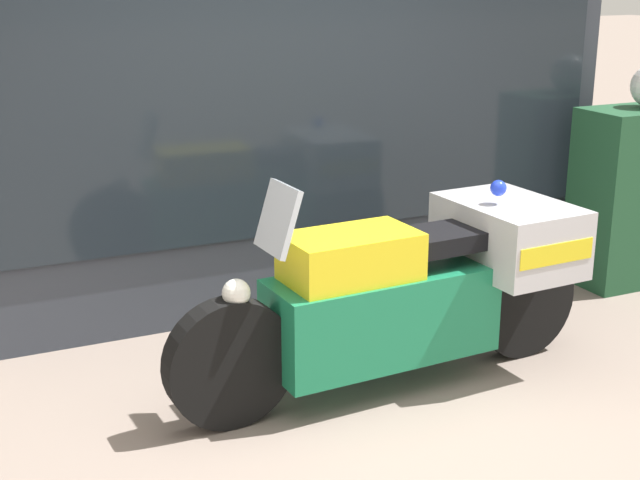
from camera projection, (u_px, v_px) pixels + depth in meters
The scene contains 5 objects.
ground_plane at pixel (390, 445), 4.27m from camera, with size 60.00×60.00×0.00m, color gray.
shop_building at pixel (174, 40), 5.32m from camera, with size 5.36×0.55×3.54m.
window_display at pixel (297, 232), 6.05m from camera, with size 3.97×0.30×1.96m.
paramedic_motorcycle at pixel (420, 284), 4.80m from camera, with size 2.50×0.82×1.20m.
utility_cabinet at pixel (630, 197), 6.33m from camera, with size 0.74×0.48×1.26m, color #1E4C2D.
Camera 1 is at (-1.91, -3.29, 2.20)m, focal length 50.00 mm.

